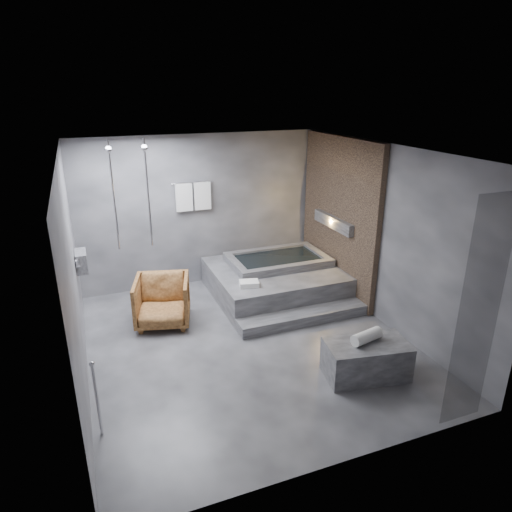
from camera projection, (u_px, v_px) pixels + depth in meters
name	position (u px, v px, depth m)	size (l,w,h in m)	color
room	(267.00, 224.00, 6.51)	(5.00, 5.04, 2.82)	#333335
tub_deck	(274.00, 281.00, 8.31)	(2.20, 2.00, 0.50)	#38383B
tub_step	(303.00, 317.00, 7.33)	(2.20, 0.36, 0.18)	#38383B
concrete_bench	(366.00, 359.00, 5.94)	(1.06, 0.58, 0.48)	#37373A
driftwood_chair	(162.00, 301.00, 7.20)	(0.83, 0.85, 0.78)	#4C2C13
rolled_towel	(367.00, 337.00, 5.86)	(0.16, 0.16, 0.44)	white
deck_towel	(249.00, 284.00, 7.47)	(0.31, 0.23, 0.08)	white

